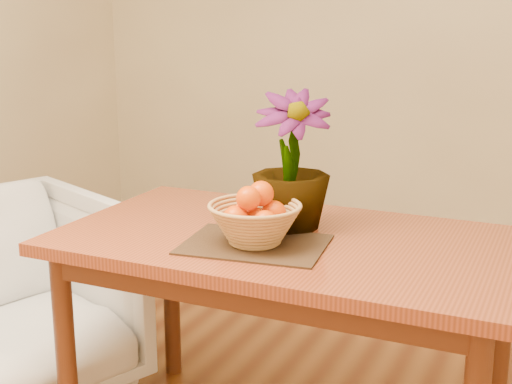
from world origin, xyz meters
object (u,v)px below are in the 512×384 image
at_px(table, 287,263).
at_px(wicker_basket, 255,225).
at_px(armchair, 4,292).
at_px(potted_plant, 291,161).

bearing_deg(table, wicker_basket, -112.59).
bearing_deg(wicker_basket, armchair, 177.77).
height_order(wicker_basket, potted_plant, potted_plant).
relative_size(potted_plant, armchair, 0.53).
distance_m(table, wicker_basket, 0.20).
xyz_separation_m(table, armchair, (-1.09, -0.09, -0.25)).
relative_size(table, armchair, 1.69).
xyz_separation_m(table, potted_plant, (-0.02, 0.08, 0.31)).
distance_m(table, armchair, 1.12).
height_order(table, wicker_basket, wicker_basket).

